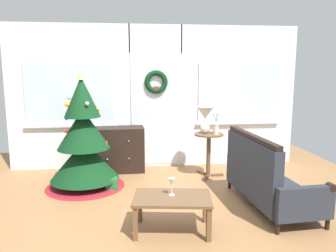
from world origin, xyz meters
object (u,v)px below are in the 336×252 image
(christmas_tree, at_px, (84,146))
(flower_vase, at_px, (216,127))
(gift_box, at_px, (112,184))
(settee_sofa, at_px, (265,179))
(side_table, at_px, (209,146))
(wine_glass, at_px, (172,183))
(dresser_cabinet, at_px, (118,149))
(table_lamp, at_px, (205,116))
(coffee_table, at_px, (172,202))

(christmas_tree, bearing_deg, flower_vase, 5.51)
(flower_vase, height_order, gift_box, flower_vase)
(settee_sofa, distance_m, side_table, 1.36)
(side_table, relative_size, wine_glass, 3.74)
(dresser_cabinet, relative_size, gift_box, 5.24)
(dresser_cabinet, bearing_deg, settee_sofa, -42.09)
(side_table, xyz_separation_m, table_lamp, (-0.06, 0.04, 0.50))
(settee_sofa, xyz_separation_m, wine_glass, (-1.26, -0.48, 0.16))
(wine_glass, bearing_deg, settee_sofa, 20.87)
(christmas_tree, height_order, gift_box, christmas_tree)
(table_lamp, xyz_separation_m, coffee_table, (-0.77, -1.85, -0.68))
(dresser_cabinet, distance_m, flower_vase, 1.75)
(settee_sofa, bearing_deg, gift_box, 157.26)
(gift_box, bearing_deg, settee_sofa, -22.74)
(christmas_tree, xyz_separation_m, dresser_cabinet, (0.47, 0.72, -0.25))
(dresser_cabinet, relative_size, settee_sofa, 0.58)
(settee_sofa, height_order, flower_vase, flower_vase)
(coffee_table, xyz_separation_m, gift_box, (-0.74, 1.36, -0.25))
(dresser_cabinet, distance_m, side_table, 1.58)
(dresser_cabinet, relative_size, coffee_table, 1.01)
(side_table, bearing_deg, wine_glass, -115.24)
(settee_sofa, relative_size, wine_glass, 8.18)
(settee_sofa, bearing_deg, christmas_tree, 156.98)
(dresser_cabinet, relative_size, wine_glass, 4.70)
(flower_vase, relative_size, coffee_table, 0.39)
(christmas_tree, xyz_separation_m, coffee_table, (1.15, -1.55, -0.30))
(christmas_tree, relative_size, coffee_table, 1.92)
(christmas_tree, height_order, table_lamp, christmas_tree)
(side_table, height_order, coffee_table, side_table)
(christmas_tree, distance_m, side_table, 2.00)
(table_lamp, xyz_separation_m, flower_vase, (0.16, -0.10, -0.17))
(wine_glass, bearing_deg, dresser_cabinet, 106.73)
(side_table, distance_m, table_lamp, 0.50)
(christmas_tree, height_order, dresser_cabinet, christmas_tree)
(settee_sofa, xyz_separation_m, flower_vase, (-0.33, 1.22, 0.47))
(wine_glass, relative_size, gift_box, 1.11)
(wine_glass, bearing_deg, coffee_table, -87.37)
(christmas_tree, height_order, side_table, christmas_tree)
(gift_box, bearing_deg, coffee_table, -61.62)
(settee_sofa, distance_m, flower_vase, 1.35)
(christmas_tree, distance_m, flower_vase, 2.10)
(side_table, xyz_separation_m, coffee_table, (-0.83, -1.81, -0.18))
(flower_vase, distance_m, gift_box, 1.87)
(coffee_table, bearing_deg, flower_vase, 61.96)
(christmas_tree, height_order, wine_glass, christmas_tree)
(christmas_tree, xyz_separation_m, settee_sofa, (2.41, -1.02, -0.26))
(flower_vase, xyz_separation_m, gift_box, (-1.67, -0.39, -0.76))
(dresser_cabinet, xyz_separation_m, table_lamp, (1.44, -0.42, 0.62))
(dresser_cabinet, distance_m, settee_sofa, 2.61)
(dresser_cabinet, relative_size, flower_vase, 2.62)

